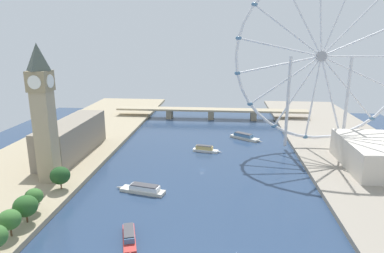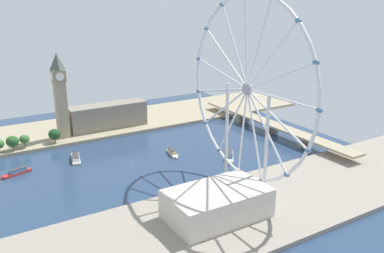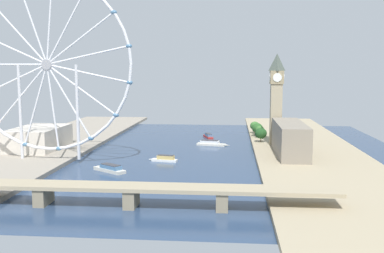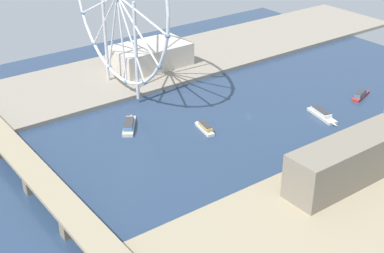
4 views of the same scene
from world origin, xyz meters
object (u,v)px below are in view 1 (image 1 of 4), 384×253
object	(u,v)px
parliament_block	(72,138)
tour_boat_0	(143,189)
river_bridge	(211,111)
clock_tower	(43,112)
tour_boat_3	(245,137)
ferris_wheel	(321,57)
tour_boat_2	(129,237)
riverside_hall	(373,154)
tour_boat_1	(205,149)

from	to	relation	value
parliament_block	tour_boat_0	bearing A→B (deg)	-39.47
tour_boat_0	river_bridge	bearing A→B (deg)	-86.52
clock_tower	tour_boat_3	size ratio (longest dim) A/B	2.89
ferris_wheel	tour_boat_0	size ratio (longest dim) A/B	4.34
ferris_wheel	tour_boat_2	xyz separation A→B (m)	(-113.60, -139.00, -72.13)
clock_tower	ferris_wheel	xyz separation A→B (m)	(178.10, 84.22, 28.04)
ferris_wheel	tour_boat_0	bearing A→B (deg)	-142.84
parliament_block	ferris_wheel	xyz separation A→B (m)	(185.09, 35.63, 58.27)
tour_boat_2	tour_boat_0	bearing A→B (deg)	168.70
riverside_hall	river_bridge	size ratio (longest dim) A/B	0.29
ferris_wheel	river_bridge	distance (m)	150.60
river_bridge	tour_boat_2	xyz separation A→B (m)	(-26.97, -243.51, -6.91)
tour_boat_0	tour_boat_1	xyz separation A→B (m)	(32.42, 78.01, 0.03)
riverside_hall	ferris_wheel	bearing A→B (deg)	122.97
parliament_block	tour_boat_1	xyz separation A→B (m)	(98.59, 23.53, -13.62)
river_bridge	tour_boat_1	xyz separation A→B (m)	(0.14, -116.61, -6.67)
ferris_wheel	tour_boat_3	bearing A→B (deg)	153.79
clock_tower	tour_boat_1	size ratio (longest dim) A/B	3.46
clock_tower	tour_boat_2	world-z (taller)	clock_tower
riverside_hall	river_bridge	world-z (taller)	riverside_hall
riverside_hall	river_bridge	xyz separation A→B (m)	(-114.80, 147.93, -3.43)
parliament_block	tour_boat_1	size ratio (longest dim) A/B	3.41
clock_tower	tour_boat_1	xyz separation A→B (m)	(91.60, 72.12, -43.85)
clock_tower	tour_boat_2	xyz separation A→B (m)	(64.49, -54.78, -44.09)
clock_tower	tour_boat_1	world-z (taller)	clock_tower
tour_boat_2	tour_boat_3	size ratio (longest dim) A/B	0.92
ferris_wheel	riverside_hall	size ratio (longest dim) A/B	2.18
parliament_block	tour_boat_3	size ratio (longest dim) A/B	2.85
river_bridge	parliament_block	bearing A→B (deg)	-125.09
riverside_hall	tour_boat_2	world-z (taller)	riverside_hall
tour_boat_2	parliament_block	bearing A→B (deg)	-162.84
parliament_block	tour_boat_0	size ratio (longest dim) A/B	2.57
ferris_wheel	tour_boat_0	distance (m)	165.63
riverside_hall	tour_boat_2	bearing A→B (deg)	-146.02
tour_boat_2	tour_boat_3	world-z (taller)	tour_boat_3
clock_tower	tour_boat_0	xyz separation A→B (m)	(59.18, -5.89, -43.88)
tour_boat_2	tour_boat_1	bearing A→B (deg)	150.44
clock_tower	river_bridge	distance (m)	213.00
riverside_hall	tour_boat_1	xyz separation A→B (m)	(-114.66, 31.32, -10.10)
clock_tower	tour_boat_0	world-z (taller)	clock_tower
river_bridge	tour_boat_2	bearing A→B (deg)	-96.32
parliament_block	tour_boat_3	world-z (taller)	parliament_block
ferris_wheel	tour_boat_1	world-z (taller)	ferris_wheel
tour_boat_1	river_bridge	bearing A→B (deg)	101.56
tour_boat_0	tour_boat_2	world-z (taller)	tour_boat_0
riverside_hall	river_bridge	bearing A→B (deg)	127.81
tour_boat_1	ferris_wheel	bearing A→B (deg)	19.45
tour_boat_1	tour_boat_3	xyz separation A→B (m)	(33.13, 38.38, 0.04)
ferris_wheel	tour_boat_1	size ratio (longest dim) A/B	5.75
river_bridge	tour_boat_0	bearing A→B (deg)	-99.42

